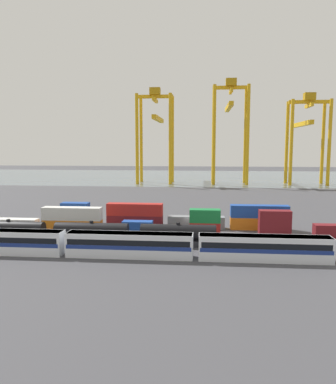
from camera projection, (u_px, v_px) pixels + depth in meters
name	position (u px, v px, depth m)	size (l,w,h in m)	color
ground_plane	(194.00, 202.00, 120.09)	(420.00, 420.00, 0.00)	#424247
harbour_water	(198.00, 177.00, 216.43)	(400.00, 110.00, 0.01)	slate
passenger_train	(130.00, 244.00, 60.19)	(62.26, 3.14, 3.90)	silver
freight_tank_row	(92.00, 233.00, 68.57)	(44.76, 2.70, 4.16)	#232326
shipping_container_0	(9.00, 225.00, 78.74)	(12.10, 2.44, 2.60)	silver
shipping_container_1	(72.00, 226.00, 77.49)	(12.10, 2.44, 2.60)	orange
shipping_container_2	(72.00, 214.00, 77.18)	(12.10, 2.44, 2.60)	silver
shipping_container_3	(138.00, 227.00, 76.24)	(6.04, 2.44, 2.60)	#1C4299
shipping_container_4	(205.00, 229.00, 74.99)	(6.04, 2.44, 2.60)	#AD211C
shipping_container_5	(205.00, 216.00, 74.68)	(6.04, 2.44, 2.60)	#197538
shipping_container_6	(274.00, 230.00, 73.75)	(6.04, 2.44, 2.60)	maroon
shipping_container_7	(275.00, 217.00, 73.43)	(6.04, 2.44, 2.60)	maroon
shipping_container_9	(76.00, 220.00, 83.76)	(6.04, 2.44, 2.60)	#AD211C
shipping_container_10	(75.00, 208.00, 83.44)	(6.04, 2.44, 2.60)	#1C4299
shipping_container_11	(135.00, 221.00, 82.53)	(12.10, 2.44, 2.60)	maroon
shipping_container_12	(135.00, 209.00, 82.21)	(12.10, 2.44, 2.60)	#AD211C
shipping_container_13	(196.00, 222.00, 81.30)	(12.10, 2.44, 2.60)	slate
shipping_container_14	(259.00, 223.00, 80.07)	(12.10, 2.44, 2.60)	orange
shipping_container_15	(259.00, 211.00, 79.75)	(12.10, 2.44, 2.60)	#1C4299
gantry_crane_west	(156.00, 126.00, 180.21)	(16.92, 35.54, 44.42)	gold
gantry_crane_central	(230.00, 121.00, 176.67)	(16.60, 35.25, 48.02)	gold
gantry_crane_east	(306.00, 130.00, 174.63)	(17.97, 37.65, 41.25)	gold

